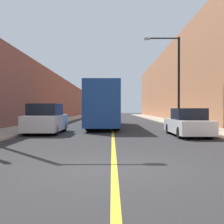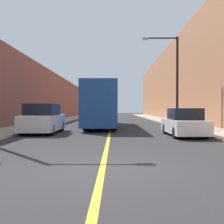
{
  "view_description": "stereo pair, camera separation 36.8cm",
  "coord_description": "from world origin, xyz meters",
  "views": [
    {
      "loc": [
        -0.06,
        -6.66,
        1.52
      ],
      "look_at": [
        0.06,
        18.09,
        1.25
      ],
      "focal_mm": 42.0,
      "sensor_mm": 36.0,
      "label": 1
    },
    {
      "loc": [
        0.31,
        -6.66,
        1.52
      ],
      "look_at": [
        0.06,
        18.09,
        1.25
      ],
      "focal_mm": 42.0,
      "sensor_mm": 36.0,
      "label": 2
    }
  ],
  "objects": [
    {
      "name": "street_lamp_right",
      "position": [
        5.32,
        15.51,
        4.45
      ],
      "size": [
        3.05,
        0.24,
        7.51
      ],
      "color": "black",
      "rests_on": "sidewalk_right"
    },
    {
      "name": "building_row_left",
      "position": [
        -10.21,
        30.0,
        3.36
      ],
      "size": [
        4.0,
        72.0,
        6.72
      ],
      "primitive_type": "cube",
      "color": "brown",
      "rests_on": "ground"
    },
    {
      "name": "sidewalk_left",
      "position": [
        -6.76,
        30.0,
        0.06
      ],
      "size": [
        2.9,
        72.0,
        0.11
      ],
      "primitive_type": "cube",
      "color": "#A89E8C",
      "rests_on": "ground"
    },
    {
      "name": "ground_plane",
      "position": [
        0.0,
        0.0,
        0.0
      ],
      "size": [
        200.0,
        200.0,
        0.0
      ],
      "primitive_type": "plane",
      "color": "#2D2D30"
    },
    {
      "name": "road_center_line",
      "position": [
        0.0,
        30.0,
        0.0
      ],
      "size": [
        0.16,
        72.0,
        0.01
      ],
      "primitive_type": "cube",
      "color": "gold",
      "rests_on": "ground"
    },
    {
      "name": "sidewalk_right",
      "position": [
        6.76,
        30.0,
        0.06
      ],
      "size": [
        2.9,
        72.0,
        0.11
      ],
      "primitive_type": "cube",
      "color": "#A89E8C",
      "rests_on": "ground"
    },
    {
      "name": "bus",
      "position": [
        -0.73,
        15.9,
        1.85
      ],
      "size": [
        2.44,
        12.5,
        3.46
      ],
      "color": "#1E4793",
      "rests_on": "ground"
    },
    {
      "name": "building_row_right",
      "position": [
        10.21,
        30.0,
        5.44
      ],
      "size": [
        4.0,
        72.0,
        10.88
      ],
      "primitive_type": "cube",
      "color": "#B2724C",
      "rests_on": "ground"
    },
    {
      "name": "parked_suv_left",
      "position": [
        -4.18,
        9.7,
        0.85
      ],
      "size": [
        1.95,
        4.45,
        1.84
      ],
      "color": "silver",
      "rests_on": "ground"
    },
    {
      "name": "car_right_near",
      "position": [
        4.21,
        8.09,
        0.7
      ],
      "size": [
        1.77,
        4.39,
        1.57
      ],
      "color": "silver",
      "rests_on": "ground"
    }
  ]
}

